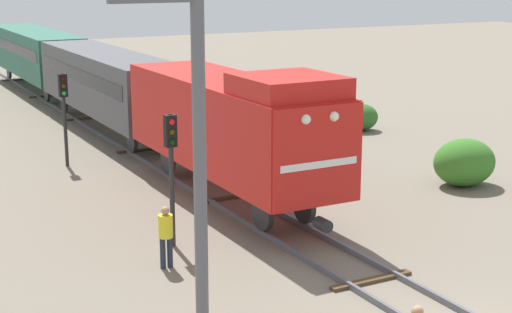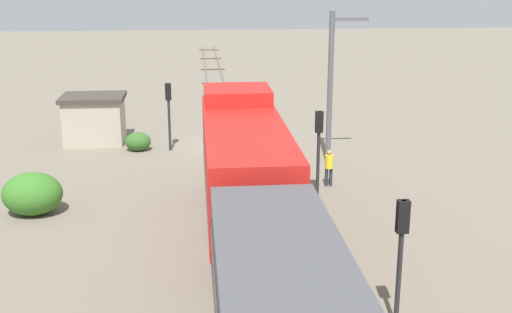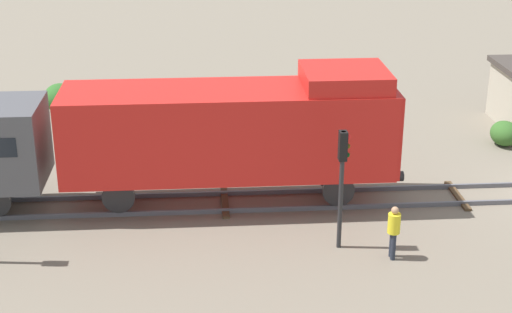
% 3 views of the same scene
% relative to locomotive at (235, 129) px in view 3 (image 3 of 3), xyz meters
% --- Properties ---
extents(locomotive, '(2.90, 11.60, 4.60)m').
position_rel_locomotive_xyz_m(locomotive, '(0.00, 0.00, 0.00)').
color(locomotive, red).
rests_on(locomotive, railway_track).
extents(traffic_signal_mid, '(0.32, 0.34, 3.81)m').
position_rel_locomotive_xyz_m(traffic_signal_mid, '(-3.40, -3.05, -0.11)').
color(traffic_signal_mid, '#262628').
rests_on(traffic_signal_mid, ground).
extents(worker_by_signal, '(0.38, 0.38, 1.70)m').
position_rel_locomotive_xyz_m(worker_by_signal, '(-4.20, -4.52, -1.78)').
color(worker_by_signal, '#262B38').
rests_on(worker_by_signal, ground).
extents(bush_mid, '(1.80, 1.47, 1.31)m').
position_rel_locomotive_xyz_m(bush_mid, '(10.83, 7.70, -2.12)').
color(bush_mid, '#2E6226').
rests_on(bush_mid, ground).
extents(bush_far, '(2.39, 1.95, 1.74)m').
position_rel_locomotive_xyz_m(bush_far, '(8.36, -2.15, -1.91)').
color(bush_far, '#377526').
rests_on(bush_far, ground).
extents(bush_back, '(1.40, 1.15, 1.02)m').
position_rel_locomotive_xyz_m(bush_back, '(4.94, -11.40, -2.26)').
color(bush_back, '#346126').
rests_on(bush_back, ground).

